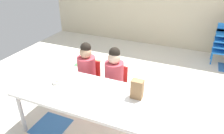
% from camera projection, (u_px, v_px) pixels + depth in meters
% --- Properties ---
extents(ground_plane, '(6.21, 5.05, 0.02)m').
position_uv_depth(ground_plane, '(138.00, 104.00, 3.19)').
color(ground_plane, silver).
extents(craft_table, '(2.16, 0.76, 0.59)m').
position_uv_depth(craft_table, '(107.00, 101.00, 2.36)').
color(craft_table, white).
rests_on(craft_table, ground_plane).
extents(seated_child_near_camera, '(0.32, 0.32, 0.92)m').
position_uv_depth(seated_child_near_camera, '(87.00, 67.00, 3.06)').
color(seated_child_near_camera, red).
rests_on(seated_child_near_camera, ground_plane).
extents(seated_child_middle_seat, '(0.32, 0.31, 0.92)m').
position_uv_depth(seated_child_middle_seat, '(114.00, 72.00, 2.91)').
color(seated_child_middle_seat, red).
rests_on(seated_child_middle_seat, ground_plane).
extents(kid_chair_blue_stack, '(0.32, 0.30, 0.80)m').
position_uv_depth(kid_chair_blue_stack, '(223.00, 42.00, 4.22)').
color(kid_chair_blue_stack, blue).
rests_on(kid_chair_blue_stack, ground_plane).
extents(paper_bag_brown, '(0.13, 0.09, 0.22)m').
position_uv_depth(paper_bag_brown, '(137.00, 89.00, 2.29)').
color(paper_bag_brown, '#9E754C').
rests_on(paper_bag_brown, craft_table).
extents(paper_plate_near_edge, '(0.18, 0.18, 0.01)m').
position_uv_depth(paper_plate_near_edge, '(57.00, 84.00, 2.59)').
color(paper_plate_near_edge, white).
rests_on(paper_plate_near_edge, craft_table).
extents(paper_plate_center_table, '(0.18, 0.18, 0.01)m').
position_uv_depth(paper_plate_center_table, '(73.00, 88.00, 2.51)').
color(paper_plate_center_table, white).
rests_on(paper_plate_center_table, craft_table).
extents(donut_powdered_on_plate, '(0.11, 0.11, 0.03)m').
position_uv_depth(donut_powdered_on_plate, '(56.00, 82.00, 2.58)').
color(donut_powdered_on_plate, white).
rests_on(donut_powdered_on_plate, craft_table).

